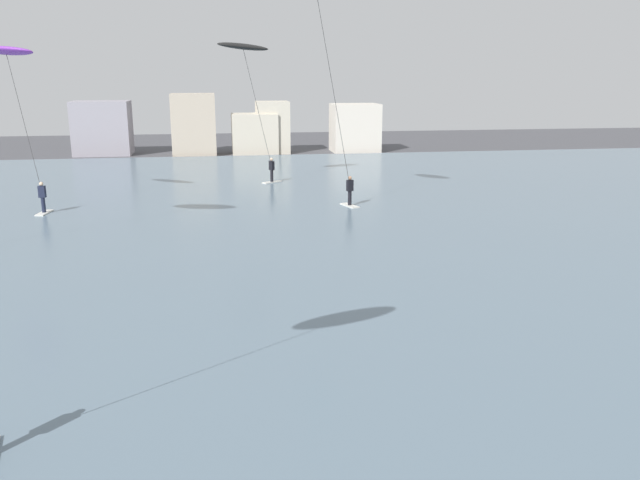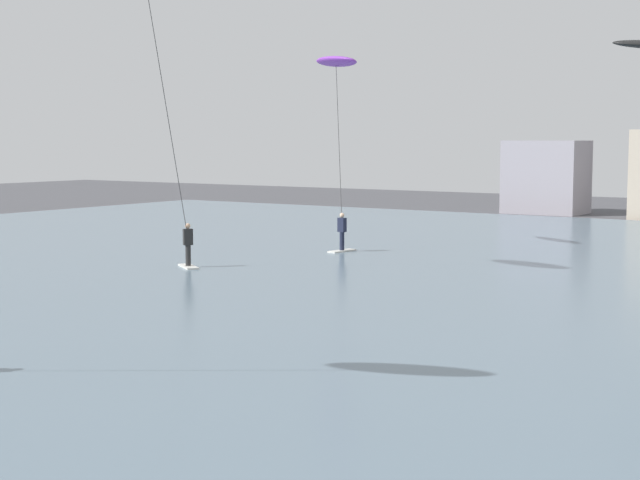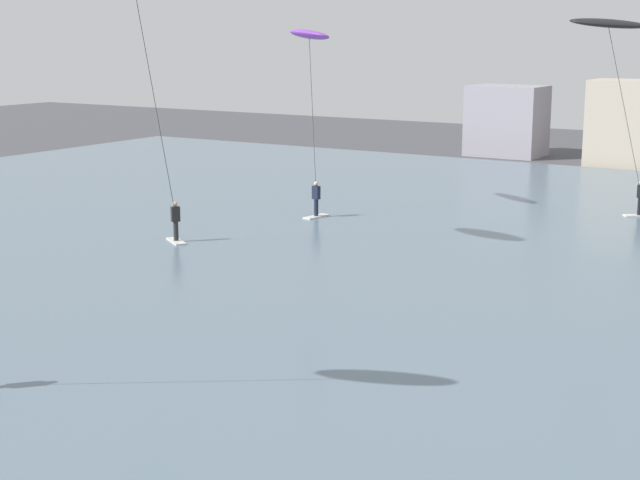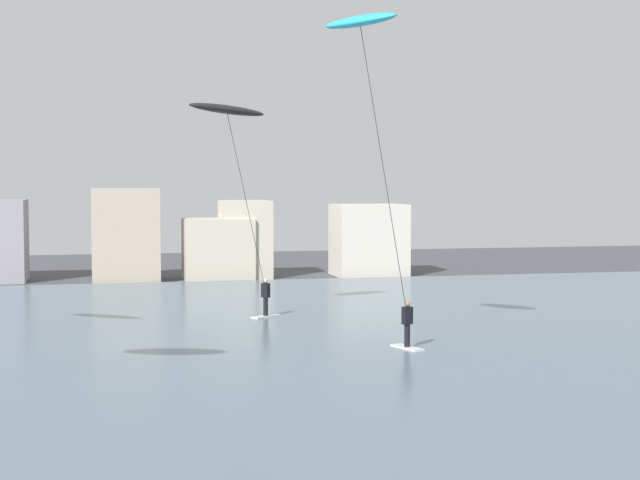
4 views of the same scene
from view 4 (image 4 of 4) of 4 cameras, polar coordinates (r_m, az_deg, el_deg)
The scene contains 4 objects.
water_bay at distance 30.20m, azimuth -0.11°, elevation -7.53°, with size 84.00×52.00×0.10m, color slate.
far_shore_buildings at distance 57.74m, azimuth -8.75°, elevation -0.02°, with size 27.69×4.99×5.45m.
kitesurfer_cyan at distance 31.52m, azimuth 2.78°, elevation 10.74°, with size 3.66×3.19×11.23m.
kitesurfer_black at distance 39.28m, azimuth -5.37°, elevation 6.78°, with size 4.18×2.60×9.04m.
Camera 4 is at (-6.37, 1.17, 5.82)m, focal length 53.53 mm.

